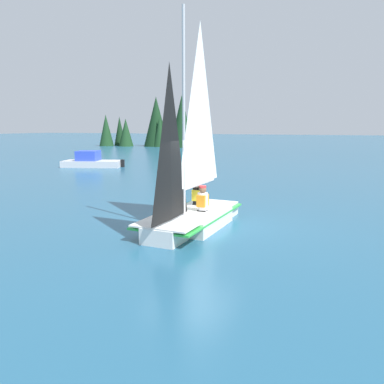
% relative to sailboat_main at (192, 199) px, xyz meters
% --- Properties ---
extents(ground_plane, '(260.00, 260.00, 0.00)m').
position_rel_sailboat_main_xyz_m(ground_plane, '(-0.00, -0.02, -0.82)').
color(ground_plane, '#235675').
extents(sailboat_main, '(1.81, 4.31, 5.89)m').
position_rel_sailboat_main_xyz_m(sailboat_main, '(0.00, 0.00, 0.00)').
color(sailboat_main, white).
rests_on(sailboat_main, ground_plane).
extents(sailor_helm, '(0.31, 0.35, 1.16)m').
position_rel_sailboat_main_xyz_m(sailor_helm, '(0.20, 0.30, -0.19)').
color(sailor_helm, black).
rests_on(sailor_helm, ground_plane).
extents(sailor_crew, '(0.31, 0.35, 1.16)m').
position_rel_sailboat_main_xyz_m(sailor_crew, '(-0.28, 1.08, -0.19)').
color(sailor_crew, black).
rests_on(sailor_crew, ground_plane).
extents(motorboat_distant, '(4.49, 2.98, 1.15)m').
position_rel_sailboat_main_xyz_m(motorboat_distant, '(-13.12, 12.21, -0.42)').
color(motorboat_distant, silver).
rests_on(motorboat_distant, ground_plane).
extents(treeline_shore, '(16.20, 5.02, 7.17)m').
position_rel_sailboat_main_xyz_m(treeline_shore, '(-21.85, 38.71, 2.29)').
color(treeline_shore, '#193D1E').
rests_on(treeline_shore, ground_plane).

